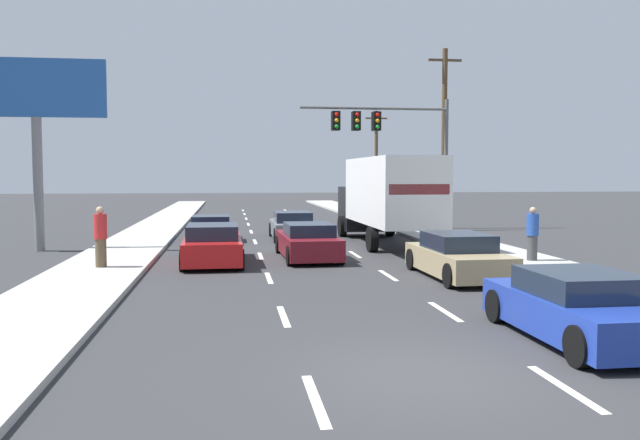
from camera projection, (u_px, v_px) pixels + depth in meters
The scene contains 17 objects.
ground_plane at pixel (283, 230), 34.18m from camera, with size 140.00×140.00×0.00m, color #333335.
sidewalk_right at pixel (436, 236), 30.13m from camera, with size 2.72×80.00×0.14m, color #B2AFA8.
sidewalk_left at pixel (140, 240), 28.33m from camera, with size 2.72×80.00×0.14m, color #B2AFA8.
lane_markings at pixel (294, 241), 28.39m from camera, with size 3.54×52.00×0.01m.
car_navy at pixel (211, 229), 28.41m from camera, with size 1.90×4.07×1.11m.
car_red at pixel (213, 245), 21.27m from camera, with size 1.96×4.69×1.28m.
car_gray at pixel (292, 226), 29.22m from camera, with size 1.88×4.29×1.23m.
car_maroon at pixel (308, 242), 22.43m from camera, with size 1.95×4.61×1.23m.
box_truck at pixel (387, 195), 26.78m from camera, with size 2.65×9.47×3.54m.
car_tan at pixel (458, 257), 18.32m from camera, with size 1.92×4.41×1.24m.
car_blue at pixel (580, 308), 11.38m from camera, with size 1.97×4.15×1.20m.
traffic_signal_mast at pixel (380, 130), 33.20m from camera, with size 7.66×0.69×6.72m.
utility_pole_mid at pixel (444, 137), 34.85m from camera, with size 1.80×0.28×9.50m.
utility_pole_far at pixel (376, 159), 53.80m from camera, with size 1.80×0.28×8.07m.
roadside_billboard at pixel (36, 110), 24.36m from camera, with size 5.08×0.36×7.17m.
pedestrian_near_corner at pixel (532, 234), 20.94m from camera, with size 0.38×0.38×1.71m.
pedestrian_mid_block at pixel (101, 237), 19.41m from camera, with size 0.38×0.38×1.80m.
Camera 1 is at (-2.76, -9.00, 2.87)m, focal length 36.88 mm.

